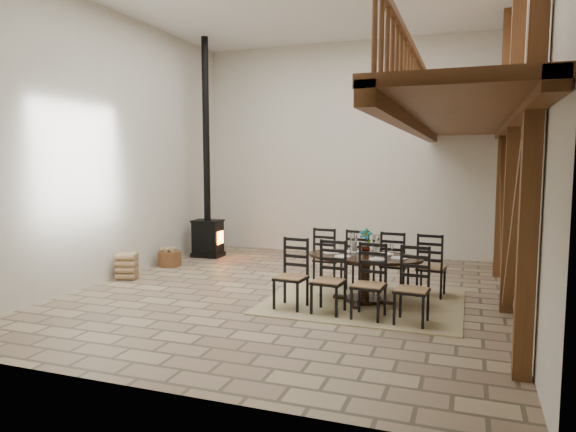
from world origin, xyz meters
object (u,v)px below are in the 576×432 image
(log_stack, at_px, (127,266))
(wood_stove, at_px, (207,209))
(dining_table, at_px, (364,279))
(log_basket, at_px, (170,258))

(log_stack, bearing_deg, wood_stove, 82.54)
(wood_stove, height_order, log_stack, wood_stove)
(wood_stove, relative_size, log_stack, 10.27)
(dining_table, relative_size, wood_stove, 0.48)
(dining_table, relative_size, log_stack, 4.94)
(wood_stove, bearing_deg, log_basket, -103.20)
(dining_table, height_order, log_stack, dining_table)
(dining_table, relative_size, log_basket, 4.95)
(wood_stove, height_order, log_basket, wood_stove)
(dining_table, height_order, log_basket, dining_table)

